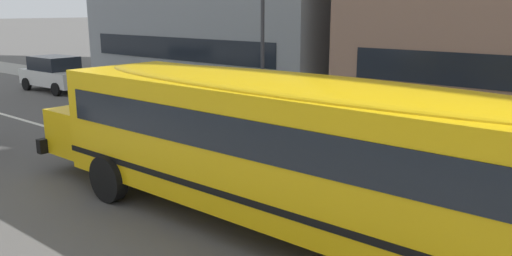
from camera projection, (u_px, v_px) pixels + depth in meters
ground_plane at (299, 199)px, 10.51m from camera, size 400.00×400.00×0.00m
sidewalk_far at (431, 135)px, 15.85m from camera, size 120.00×3.00×0.01m
lane_centreline at (299, 199)px, 10.51m from camera, size 110.00×0.16×0.01m
school_bus at (296, 142)px, 8.59m from camera, size 12.41×2.93×2.77m
parked_car_white_by_entrance at (56, 73)px, 24.19m from camera, size 3.95×1.97×1.64m
parked_car_green_mid_block at (162, 87)px, 19.83m from camera, size 3.94×1.96×1.64m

